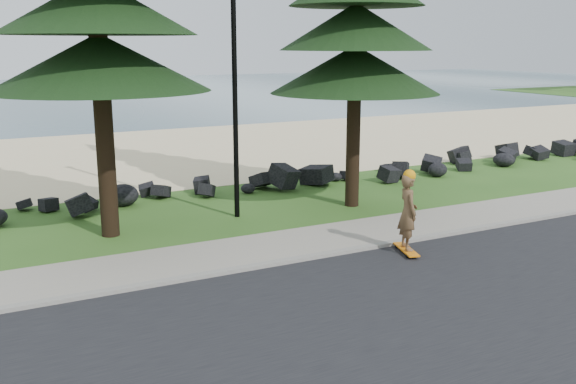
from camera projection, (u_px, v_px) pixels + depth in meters
name	position (u px, v px, depth m)	size (l,w,h in m)	color
ground	(290.00, 249.00, 14.98)	(160.00, 160.00, 0.00)	#2C541A
road	(410.00, 320.00, 11.08)	(160.00, 7.00, 0.02)	black
kerb	(309.00, 258.00, 14.19)	(160.00, 0.20, 0.10)	gray
sidewalk	(287.00, 245.00, 15.14)	(160.00, 2.00, 0.08)	#9E9484
beach_sand	(135.00, 155.00, 27.53)	(160.00, 15.00, 0.01)	beige
ocean	(36.00, 95.00, 59.13)	(160.00, 58.00, 0.01)	#30505C
seawall_boulders	(207.00, 198.00, 19.83)	(60.00, 2.40, 1.10)	black
lamp_post	(234.00, 65.00, 16.81)	(0.25, 0.14, 8.14)	black
skateboarder	(408.00, 212.00, 14.39)	(0.58, 1.07, 1.94)	orange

